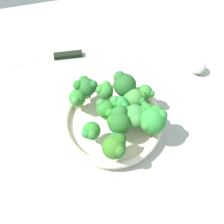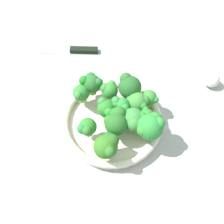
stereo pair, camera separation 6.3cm
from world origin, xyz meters
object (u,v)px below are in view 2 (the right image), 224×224
object	(u,v)px
broccoli_floret_5	(87,128)
broccoli_floret_8	(82,93)
broccoli_floret_0	(146,115)
broccoli_floret_13	(121,106)
knife	(70,50)
broccoli_floret_7	(107,145)
broccoli_floret_4	(130,87)
garlic_bulb	(212,80)
broccoli_floret_6	(92,83)
broccoli_floret_12	(137,102)
broccoli_floret_3	(116,122)
broccoli_floret_10	(151,126)
broccoli_floret_9	(134,120)
broccoli_floret_11	(149,98)
broccoli_floret_2	(109,90)
broccoli_floret_1	(106,108)
bowl	(112,121)

from	to	relation	value
broccoli_floret_5	broccoli_floret_8	world-z (taller)	broccoli_floret_5
broccoli_floret_0	broccoli_floret_13	xyz separation A→B (cm)	(-6.30, 2.86, 0.78)
broccoli_floret_0	knife	distance (cm)	38.64
broccoli_floret_5	broccoli_floret_8	distance (cm)	11.40
broccoli_floret_7	knife	world-z (taller)	broccoli_floret_7
broccoli_floret_4	garlic_bulb	xyz separation A→B (cm)	(26.37, 5.61, -5.94)
broccoli_floret_6	broccoli_floret_7	world-z (taller)	broccoli_floret_7
broccoli_floret_12	knife	xyz separation A→B (cm)	(-19.40, 27.93, -6.59)
broccoli_floret_3	knife	xyz separation A→B (cm)	(-13.20, 33.98, -7.58)
broccoli_floret_10	broccoli_floret_3	bearing A→B (deg)	166.49
broccoli_floret_7	broccoli_floret_8	xyz separation A→B (cm)	(-6.09, 16.49, -0.85)
broccoli_floret_9	broccoli_floret_11	size ratio (longest dim) A/B	1.29
broccoli_floret_2	broccoli_floret_1	bearing A→B (deg)	-100.81
broccoli_floret_7	broccoli_floret_9	distance (cm)	9.72
broccoli_floret_12	broccoli_floret_13	xyz separation A→B (cm)	(-4.56, -0.95, 0.39)
broccoli_floret_2	broccoli_floret_5	size ratio (longest dim) A/B	0.95
broccoli_floret_0	broccoli_floret_3	size ratio (longest dim) A/B	0.73
broccoli_floret_6	broccoli_floret_12	size ratio (longest dim) A/B	1.07
broccoli_floret_3	broccoli_floret_13	bearing A→B (deg)	72.17
broccoli_floret_4	broccoli_floret_12	distance (cm)	4.89
bowl	broccoli_floret_7	xyz separation A→B (cm)	(-1.84, -9.90, 5.91)
broccoli_floret_10	knife	xyz separation A→B (cm)	(-21.51, 35.97, -7.88)
broccoli_floret_4	broccoli_floret_12	world-z (taller)	broccoli_floret_4
broccoli_floret_1	knife	size ratio (longest dim) A/B	0.23
broccoli_floret_4	broccoli_floret_7	bearing A→B (deg)	-113.21
bowl	garlic_bulb	size ratio (longest dim) A/B	5.92
bowl	broccoli_floret_0	bearing A→B (deg)	-10.38
broccoli_floret_11	broccoli_floret_12	distance (cm)	3.83
broccoli_floret_0	broccoli_floret_13	size ratio (longest dim) A/B	0.84
broccoli_floret_6	knife	world-z (taller)	broccoli_floret_6
bowl	broccoli_floret_3	world-z (taller)	broccoli_floret_3
broccoli_floret_10	broccoli_floret_8	bearing A→B (deg)	143.83
broccoli_floret_1	broccoli_floret_4	bearing A→B (deg)	41.09
bowl	broccoli_floret_9	bearing A→B (deg)	-32.10
broccoli_floret_13	knife	distance (cm)	33.21
broccoli_floret_2	broccoli_floret_10	world-z (taller)	broccoli_floret_10
broccoli_floret_11	broccoli_floret_7	bearing A→B (deg)	-131.71
broccoli_floret_8	broccoli_floret_10	bearing A→B (deg)	-36.17
broccoli_floret_11	broccoli_floret_13	bearing A→B (deg)	-162.42
broccoli_floret_13	garlic_bulb	world-z (taller)	broccoli_floret_13
broccoli_floret_5	broccoli_floret_11	size ratio (longest dim) A/B	1.15
broccoli_floret_2	broccoli_floret_7	world-z (taller)	broccoli_floret_7
broccoli_floret_12	broccoli_floret_1	bearing A→B (deg)	-170.25
broccoli_floret_13	garlic_bulb	size ratio (longest dim) A/B	1.33
broccoli_floret_3	bowl	bearing A→B (deg)	100.92
broccoli_floret_1	broccoli_floret_4	world-z (taller)	broccoli_floret_4
broccoli_floret_0	broccoli_floret_13	world-z (taller)	broccoli_floret_13
broccoli_floret_10	knife	bearing A→B (deg)	120.88
broccoli_floret_5	broccoli_floret_3	bearing A→B (deg)	6.99
broccoli_floret_8	garlic_bulb	distance (cm)	40.23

